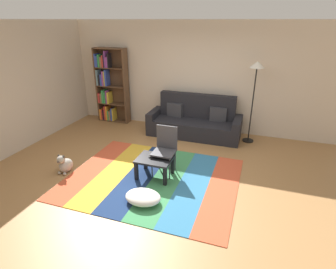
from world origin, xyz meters
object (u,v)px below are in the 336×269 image
(pouf, at_px, (143,197))
(dog, at_px, (65,164))
(coffee_table, at_px, (155,162))
(standing_lamp, at_px, (256,76))
(bookshelf, at_px, (109,87))
(couch, at_px, (195,122))
(tv_remote, at_px, (150,156))
(folding_chair, at_px, (165,146))

(pouf, relative_size, dog, 1.45)
(coffee_table, distance_m, pouf, 0.82)
(pouf, xyz_separation_m, standing_lamp, (1.42, 3.01, 1.46))
(bookshelf, bearing_deg, dog, -77.21)
(pouf, bearing_deg, couch, 88.07)
(tv_remote, bearing_deg, couch, 54.84)
(dog, distance_m, folding_chair, 1.94)
(couch, distance_m, standing_lamp, 1.80)
(folding_chair, bearing_deg, dog, -115.98)
(standing_lamp, bearing_deg, coffee_table, -124.35)
(folding_chair, bearing_deg, bookshelf, -178.09)
(couch, bearing_deg, dog, -126.05)
(standing_lamp, bearing_deg, folding_chair, -125.45)
(coffee_table, bearing_deg, couch, 84.60)
(couch, distance_m, dog, 3.20)
(couch, relative_size, bookshelf, 1.12)
(coffee_table, xyz_separation_m, pouf, (0.11, -0.78, -0.21))
(pouf, bearing_deg, bookshelf, 126.74)
(pouf, distance_m, folding_chair, 1.12)
(pouf, distance_m, dog, 1.82)
(bookshelf, distance_m, tv_remote, 3.34)
(folding_chair, bearing_deg, tv_remote, -92.94)
(coffee_table, bearing_deg, bookshelf, 133.20)
(dog, height_order, folding_chair, folding_chair)
(bookshelf, relative_size, dog, 5.07)
(pouf, distance_m, tv_remote, 0.90)
(couch, distance_m, tv_remote, 2.17)
(coffee_table, bearing_deg, folding_chair, 65.20)
(dog, relative_size, tv_remote, 2.65)
(dog, bearing_deg, folding_chair, 19.82)
(bookshelf, distance_m, pouf, 4.16)
(coffee_table, bearing_deg, tv_remote, 160.18)
(coffee_table, bearing_deg, pouf, -82.22)
(standing_lamp, bearing_deg, pouf, -115.20)
(pouf, bearing_deg, dog, 167.61)
(coffee_table, height_order, folding_chair, folding_chair)
(bookshelf, height_order, tv_remote, bookshelf)
(standing_lamp, relative_size, tv_remote, 12.47)
(bookshelf, xyz_separation_m, pouf, (2.43, -3.26, -0.87))
(couch, bearing_deg, pouf, -91.93)
(bookshelf, height_order, dog, bookshelf)
(dog, bearing_deg, standing_lamp, 39.35)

